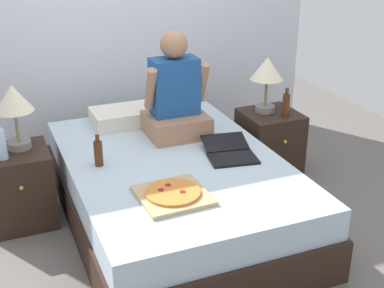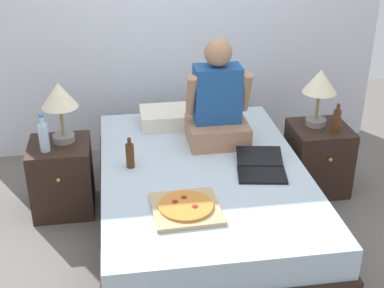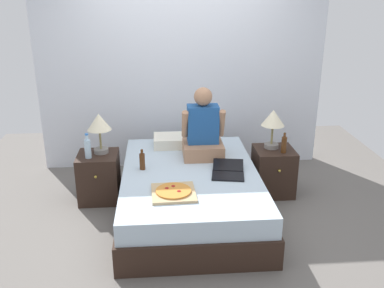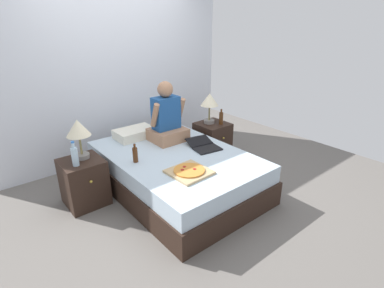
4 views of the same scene
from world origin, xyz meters
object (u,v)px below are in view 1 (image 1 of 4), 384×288
(bed, at_px, (174,191))
(water_bottle, at_px, (1,143))
(lamp_on_right_nightstand, at_px, (267,72))
(beer_bottle_on_bed, at_px, (98,153))
(beer_bottle, at_px, (286,104))
(nightstand_left, at_px, (20,187))
(pizza_box, at_px, (173,195))
(lamp_on_left_nightstand, at_px, (13,103))
(person_seated, at_px, (175,98))
(laptop, at_px, (230,153))
(nightstand_right, at_px, (269,144))

(bed, height_order, water_bottle, water_bottle)
(lamp_on_right_nightstand, bearing_deg, beer_bottle_on_bed, -165.89)
(lamp_on_right_nightstand, distance_m, beer_bottle, 0.29)
(nightstand_left, distance_m, beer_bottle_on_bed, 0.67)
(pizza_box, bearing_deg, lamp_on_left_nightstand, 128.65)
(person_seated, height_order, beer_bottle_on_bed, person_seated)
(laptop, bearing_deg, nightstand_left, 159.65)
(lamp_on_right_nightstand, xyz_separation_m, pizza_box, (-1.16, -0.96, -0.36))
(laptop, bearing_deg, pizza_box, -145.13)
(water_bottle, xyz_separation_m, nightstand_right, (2.07, 0.09, -0.38))
(pizza_box, bearing_deg, bed, 69.02)
(person_seated, bearing_deg, beer_bottle, -6.67)
(lamp_on_left_nightstand, height_order, pizza_box, lamp_on_left_nightstand)
(lamp_on_left_nightstand, relative_size, nightstand_right, 0.83)
(nightstand_left, height_order, nightstand_right, same)
(bed, bearing_deg, beer_bottle_on_bed, 169.27)
(person_seated, bearing_deg, pizza_box, -111.77)
(bed, height_order, nightstand_left, nightstand_left)
(bed, relative_size, beer_bottle_on_bed, 9.53)
(water_bottle, distance_m, person_seated, 1.26)
(laptop, bearing_deg, lamp_on_right_nightstand, 43.64)
(nightstand_left, xyz_separation_m, lamp_on_left_nightstand, (0.04, 0.05, 0.60))
(lamp_on_left_nightstand, bearing_deg, pizza_box, -51.35)
(nightstand_right, height_order, beer_bottle_on_bed, beer_bottle_on_bed)
(person_seated, xyz_separation_m, laptop, (0.21, -0.51, -0.27))
(nightstand_right, distance_m, lamp_on_right_nightstand, 0.60)
(nightstand_right, xyz_separation_m, beer_bottle_on_bed, (-1.49, -0.32, 0.31))
(bed, distance_m, laptop, 0.47)
(nightstand_right, height_order, person_seated, person_seated)
(nightstand_left, xyz_separation_m, beer_bottle_on_bed, (0.50, -0.32, 0.31))
(bed, xyz_separation_m, water_bottle, (-1.08, 0.32, 0.41))
(lamp_on_left_nightstand, distance_m, nightstand_right, 2.04)
(person_seated, distance_m, beer_bottle_on_bed, 0.76)
(bed, relative_size, nightstand_left, 3.86)
(bed, height_order, lamp_on_right_nightstand, lamp_on_right_nightstand)
(lamp_on_right_nightstand, bearing_deg, laptop, -136.36)
(bed, distance_m, water_bottle, 1.20)
(lamp_on_right_nightstand, relative_size, beer_bottle_on_bed, 2.05)
(water_bottle, distance_m, laptop, 1.52)
(lamp_on_left_nightstand, relative_size, lamp_on_right_nightstand, 1.00)
(nightstand_right, bearing_deg, laptop, -140.44)
(bed, xyz_separation_m, person_seated, (0.17, 0.41, 0.53))
(lamp_on_left_nightstand, height_order, water_bottle, lamp_on_left_nightstand)
(beer_bottle_on_bed, bearing_deg, pizza_box, -63.03)
(nightstand_right, distance_m, beer_bottle_on_bed, 1.55)
(water_bottle, height_order, laptop, water_bottle)
(nightstand_left, distance_m, lamp_on_right_nightstand, 2.05)
(water_bottle, xyz_separation_m, beer_bottle_on_bed, (0.58, -0.23, -0.07))
(lamp_on_left_nightstand, relative_size, laptop, 0.98)
(nightstand_right, relative_size, beer_bottle_on_bed, 2.47)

